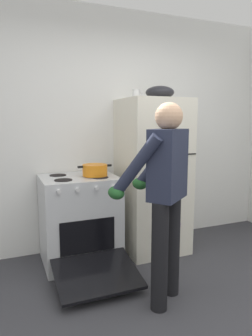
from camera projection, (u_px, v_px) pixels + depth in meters
kitchen_wall_back at (108, 131)px, 3.55m from camera, size 6.00×0.10×2.70m
refrigerator at (152, 176)px, 3.43m from camera, size 0.68×0.72×1.70m
stove_range at (80, 220)px, 3.16m from camera, size 0.76×1.21×0.91m
person_cook at (164, 187)px, 2.38m from camera, size 0.64×0.67×1.60m
red_pot at (95, 170)px, 3.11m from camera, size 0.35×0.25×0.12m
coffee_mug at (136, 94)px, 3.27m from camera, size 0.11×0.08×0.10m
mixing_bowl at (160, 92)px, 3.32m from camera, size 0.31×0.31×0.14m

